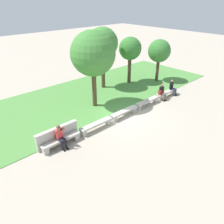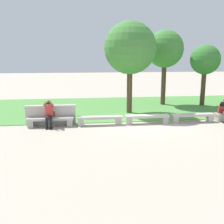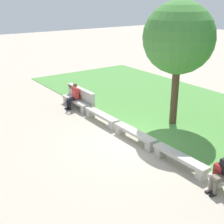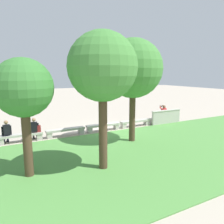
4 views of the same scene
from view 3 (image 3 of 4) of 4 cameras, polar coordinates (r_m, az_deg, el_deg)
The scene contains 11 objects.
ground_plane at distance 12.67m, azimuth 4.13°, elevation -5.35°, with size 80.00×80.00×0.00m, color #B2A593.
grass_strip at distance 15.60m, azimuth 16.73°, elevation -1.04°, with size 24.02×8.00×0.03m, color #518E42.
bench_main at distance 16.33m, azimuth -6.69°, elevation 1.78°, with size 2.26×0.40×0.45m.
bench_near at distance 14.36m, azimuth -1.98°, elevation -0.77°, with size 2.26×0.40×0.45m.
bench_mid at distance 12.54m, azimuth 4.16°, elevation -4.08°, with size 2.26×0.40×0.45m.
bench_far at distance 10.97m, azimuth 12.30°, elevation -8.35°, with size 2.26×0.40×0.45m.
backrest_wall_with_plaque at distance 16.42m, azimuth -5.68°, elevation 2.69°, with size 2.52×0.24×1.01m.
person_photographer at distance 16.20m, azimuth -7.06°, elevation 3.20°, with size 0.48×0.73×1.32m.
person_distant at distance 9.85m, azimuth 19.56°, elevation -10.27°, with size 0.48×0.71×1.26m.
backpack at distance 10.00m, azimuth 18.91°, elevation -10.01°, with size 0.28×0.24×0.43m.
tree_left_background at distance 13.64m, azimuth 12.11°, elevation 13.02°, with size 3.05×3.05×5.39m.
Camera 3 is at (8.78, -7.29, 5.52)m, focal length 50.00 mm.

